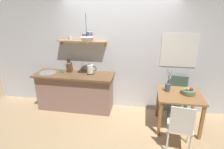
{
  "coord_description": "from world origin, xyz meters",
  "views": [
    {
      "loc": [
        0.56,
        -3.53,
        2.35
      ],
      "look_at": [
        -0.1,
        0.25,
        0.95
      ],
      "focal_mm": 30.04,
      "sensor_mm": 36.0,
      "label": 1
    }
  ],
  "objects_px": {
    "dining_table": "(179,100)",
    "fruit_bowl": "(188,91)",
    "twig_vase": "(168,87)",
    "pendant_lamp": "(87,40)",
    "coffee_mug_by_sink": "(62,71)",
    "knife_block": "(69,67)",
    "dining_chair_near": "(180,126)",
    "dining_chair_far": "(178,95)",
    "electric_kettle": "(90,69)"
  },
  "relations": [
    {
      "from": "dining_chair_far",
      "to": "coffee_mug_by_sink",
      "type": "bearing_deg",
      "value": -177.78
    },
    {
      "from": "twig_vase",
      "to": "electric_kettle",
      "type": "distance_m",
      "value": 1.74
    },
    {
      "from": "fruit_bowl",
      "to": "dining_table",
      "type": "bearing_deg",
      "value": -165.69
    },
    {
      "from": "dining_chair_far",
      "to": "electric_kettle",
      "type": "bearing_deg",
      "value": -178.88
    },
    {
      "from": "dining_chair_near",
      "to": "electric_kettle",
      "type": "height_order",
      "value": "electric_kettle"
    },
    {
      "from": "dining_table",
      "to": "fruit_bowl",
      "type": "xyz_separation_m",
      "value": [
        0.16,
        0.04,
        0.18
      ]
    },
    {
      "from": "dining_table",
      "to": "knife_block",
      "type": "height_order",
      "value": "knife_block"
    },
    {
      "from": "dining_chair_far",
      "to": "pendant_lamp",
      "type": "bearing_deg",
      "value": -172.66
    },
    {
      "from": "coffee_mug_by_sink",
      "to": "dining_table",
      "type": "bearing_deg",
      "value": -8.02
    },
    {
      "from": "dining_chair_near",
      "to": "fruit_bowl",
      "type": "height_order",
      "value": "same"
    },
    {
      "from": "pendant_lamp",
      "to": "dining_table",
      "type": "bearing_deg",
      "value": -6.41
    },
    {
      "from": "dining_table",
      "to": "twig_vase",
      "type": "xyz_separation_m",
      "value": [
        -0.23,
        0.1,
        0.21
      ]
    },
    {
      "from": "electric_kettle",
      "to": "pendant_lamp",
      "type": "height_order",
      "value": "pendant_lamp"
    },
    {
      "from": "dining_table",
      "to": "fruit_bowl",
      "type": "relative_size",
      "value": 3.13
    },
    {
      "from": "dining_table",
      "to": "pendant_lamp",
      "type": "xyz_separation_m",
      "value": [
        -1.91,
        0.21,
        1.08
      ]
    },
    {
      "from": "twig_vase",
      "to": "coffee_mug_by_sink",
      "type": "bearing_deg",
      "value": 173.54
    },
    {
      "from": "fruit_bowl",
      "to": "coffee_mug_by_sink",
      "type": "xyz_separation_m",
      "value": [
        -2.75,
        0.33,
        0.14
      ]
    },
    {
      "from": "electric_kettle",
      "to": "knife_block",
      "type": "relative_size",
      "value": 0.81
    },
    {
      "from": "knife_block",
      "to": "coffee_mug_by_sink",
      "type": "relative_size",
      "value": 2.76
    },
    {
      "from": "fruit_bowl",
      "to": "pendant_lamp",
      "type": "relative_size",
      "value": 0.45
    },
    {
      "from": "knife_block",
      "to": "pendant_lamp",
      "type": "bearing_deg",
      "value": -24.88
    },
    {
      "from": "dining_chair_far",
      "to": "twig_vase",
      "type": "bearing_deg",
      "value": -128.17
    },
    {
      "from": "dining_chair_near",
      "to": "electric_kettle",
      "type": "distance_m",
      "value": 2.23
    },
    {
      "from": "electric_kettle",
      "to": "coffee_mug_by_sink",
      "type": "xyz_separation_m",
      "value": [
        -0.67,
        -0.06,
        -0.06
      ]
    },
    {
      "from": "dining_chair_far",
      "to": "coffee_mug_by_sink",
      "type": "distance_m",
      "value": 2.69
    },
    {
      "from": "dining_table",
      "to": "dining_chair_near",
      "type": "bearing_deg",
      "value": -96.0
    },
    {
      "from": "electric_kettle",
      "to": "coffee_mug_by_sink",
      "type": "height_order",
      "value": "electric_kettle"
    },
    {
      "from": "dining_chair_near",
      "to": "pendant_lamp",
      "type": "xyz_separation_m",
      "value": [
        -1.83,
        0.93,
        1.2
      ]
    },
    {
      "from": "twig_vase",
      "to": "dining_chair_far",
      "type": "bearing_deg",
      "value": 51.83
    },
    {
      "from": "dining_chair_far",
      "to": "dining_table",
      "type": "bearing_deg",
      "value": -97.61
    },
    {
      "from": "dining_table",
      "to": "pendant_lamp",
      "type": "bearing_deg",
      "value": 173.59
    },
    {
      "from": "fruit_bowl",
      "to": "electric_kettle",
      "type": "relative_size",
      "value": 1.04
    },
    {
      "from": "twig_vase",
      "to": "fruit_bowl",
      "type": "bearing_deg",
      "value": -8.42
    },
    {
      "from": "dining_chair_near",
      "to": "coffee_mug_by_sink",
      "type": "height_order",
      "value": "coffee_mug_by_sink"
    },
    {
      "from": "twig_vase",
      "to": "electric_kettle",
      "type": "xyz_separation_m",
      "value": [
        -1.69,
        0.33,
        0.17
      ]
    },
    {
      "from": "fruit_bowl",
      "to": "knife_block",
      "type": "distance_m",
      "value": 2.64
    },
    {
      "from": "dining_chair_near",
      "to": "pendant_lamp",
      "type": "height_order",
      "value": "pendant_lamp"
    },
    {
      "from": "coffee_mug_by_sink",
      "to": "fruit_bowl",
      "type": "bearing_deg",
      "value": -6.74
    },
    {
      "from": "twig_vase",
      "to": "knife_block",
      "type": "bearing_deg",
      "value": 170.69
    },
    {
      "from": "fruit_bowl",
      "to": "electric_kettle",
      "type": "bearing_deg",
      "value": 169.41
    },
    {
      "from": "dining_chair_near",
      "to": "pendant_lamp",
      "type": "bearing_deg",
      "value": 153.21
    },
    {
      "from": "electric_kettle",
      "to": "knife_block",
      "type": "bearing_deg",
      "value": 176.62
    },
    {
      "from": "fruit_bowl",
      "to": "twig_vase",
      "type": "xyz_separation_m",
      "value": [
        -0.39,
        0.06,
        0.03
      ]
    },
    {
      "from": "fruit_bowl",
      "to": "knife_block",
      "type": "height_order",
      "value": "knife_block"
    },
    {
      "from": "dining_table",
      "to": "coffee_mug_by_sink",
      "type": "relative_size",
      "value": 7.26
    },
    {
      "from": "fruit_bowl",
      "to": "coffee_mug_by_sink",
      "type": "bearing_deg",
      "value": 173.26
    },
    {
      "from": "dining_chair_far",
      "to": "pendant_lamp",
      "type": "xyz_separation_m",
      "value": [
        -1.97,
        -0.25,
        1.19
      ]
    },
    {
      "from": "coffee_mug_by_sink",
      "to": "pendant_lamp",
      "type": "height_order",
      "value": "pendant_lamp"
    },
    {
      "from": "twig_vase",
      "to": "coffee_mug_by_sink",
      "type": "height_order",
      "value": "twig_vase"
    },
    {
      "from": "dining_chair_far",
      "to": "twig_vase",
      "type": "relative_size",
      "value": 1.96
    }
  ]
}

